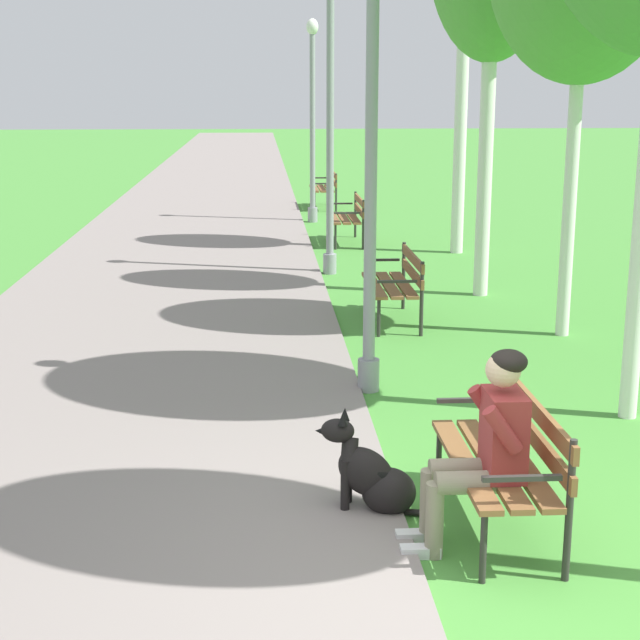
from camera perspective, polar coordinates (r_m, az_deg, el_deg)
The scene contains 11 objects.
ground_plane at distance 5.77m, azimuth 8.54°, elevation -15.02°, with size 120.00×120.00×0.00m, color #478E38.
paved_path at distance 29.10m, azimuth -6.16°, elevation 8.12°, with size 4.36×60.00×0.04m, color gray.
park_bench_near at distance 6.25m, azimuth 10.94°, elevation -7.63°, with size 0.55×1.50×0.85m.
park_bench_mid at distance 11.54m, azimuth 4.54°, elevation 2.37°, with size 0.55×1.50×0.85m.
park_bench_far at distance 17.42m, azimuth 1.72°, elevation 6.20°, with size 0.55×1.50×0.85m.
park_bench_furthest at distance 22.54m, azimuth 0.35°, elevation 7.88°, with size 0.55×1.50×0.85m.
person_seated_on_near_bench at distance 5.91m, azimuth 9.67°, elevation -7.10°, with size 0.74×0.49×1.25m.
dog_black at distance 6.45m, azimuth 3.13°, elevation -9.14°, with size 0.82×0.38×0.71m.
lamp_post_near at distance 8.63m, azimuth 3.01°, elevation 9.21°, with size 0.24×0.24×4.04m.
lamp_post_mid at distance 14.36m, azimuth 0.60°, elevation 11.52°, with size 0.24×0.24×4.32m.
lamp_post_far at distance 20.05m, azimuth -0.44°, elevation 11.71°, with size 0.24×0.24×4.05m.
Camera 1 is at (-1.14, -4.94, 2.75)m, focal length 54.54 mm.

